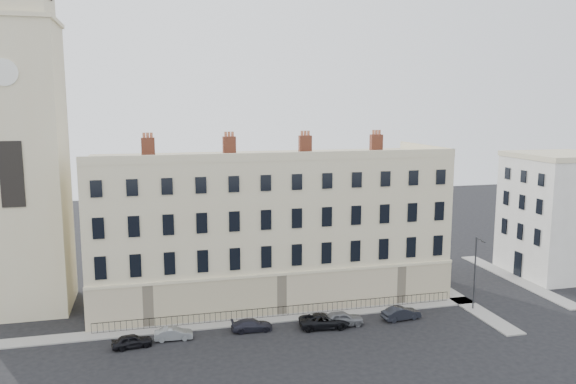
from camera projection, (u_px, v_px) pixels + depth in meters
name	position (u px, v px, depth m)	size (l,w,h in m)	color
ground	(362.00, 333.00, 50.23)	(160.00, 160.00, 0.00)	black
terrace	(269.00, 226.00, 59.10)	(36.22, 12.22, 17.00)	beige
church_tower	(18.00, 121.00, 53.54)	(8.00, 8.13, 44.00)	beige
adjacent_building	(558.00, 217.00, 66.66)	(10.00, 10.00, 14.00)	silver
pavement_terrace	(243.00, 322.00, 52.61)	(48.00, 2.00, 0.12)	gray
pavement_east_return	(447.00, 292.00, 61.01)	(2.00, 24.00, 0.12)	gray
pavement_adjacent	(515.00, 279.00, 65.33)	(2.00, 20.00, 0.12)	gray
railings	(283.00, 311.00, 53.88)	(35.00, 0.04, 0.96)	black
car_a	(132.00, 341.00, 47.10)	(1.34, 3.34, 1.14)	black
car_b	(174.00, 334.00, 48.64)	(1.15, 3.29, 1.08)	gray
car_c	(252.00, 325.00, 50.54)	(1.52, 3.73, 1.08)	#20212B
car_d	(324.00, 321.00, 51.29)	(2.14, 4.65, 1.29)	black
car_e	(342.00, 319.00, 51.70)	(1.62, 4.02, 1.37)	slate
car_f	(401.00, 313.00, 53.21)	(1.30, 3.73, 1.23)	black
streetlamp	(475.00, 270.00, 55.16)	(0.25, 1.60, 7.41)	#313236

